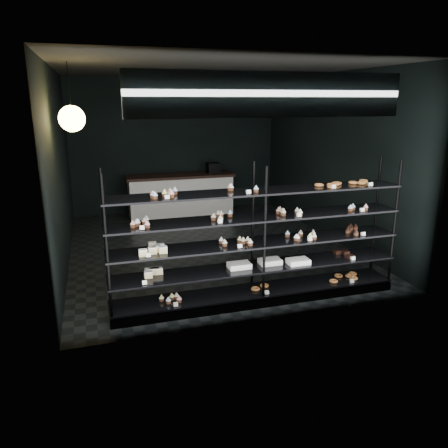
# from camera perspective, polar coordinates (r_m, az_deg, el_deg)

# --- Properties ---
(room) EXTENTS (5.01, 6.01, 3.20)m
(room) POSITION_cam_1_polar(r_m,az_deg,el_deg) (7.97, -2.26, 8.02)
(room) COLOR black
(room) RESTS_ON ground
(display_shelf) EXTENTS (4.00, 0.50, 1.91)m
(display_shelf) POSITION_cam_1_polar(r_m,az_deg,el_deg) (5.94, 4.31, -4.45)
(display_shelf) COLOR black
(display_shelf) RESTS_ON room
(signage) EXTENTS (3.30, 0.05, 0.50)m
(signage) POSITION_cam_1_polar(r_m,az_deg,el_deg) (5.11, 6.27, 16.45)
(signage) COLOR #0D1A43
(signage) RESTS_ON room
(pendant_lamp) EXTENTS (0.35, 0.35, 0.90)m
(pendant_lamp) POSITION_cam_1_polar(r_m,az_deg,el_deg) (6.37, -19.25, 12.87)
(pendant_lamp) COLOR black
(pendant_lamp) RESTS_ON room
(service_counter) EXTENTS (2.55, 0.65, 1.23)m
(service_counter) POSITION_cam_1_polar(r_m,az_deg,el_deg) (10.56, -5.59, 3.87)
(service_counter) COLOR white
(service_counter) RESTS_ON room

